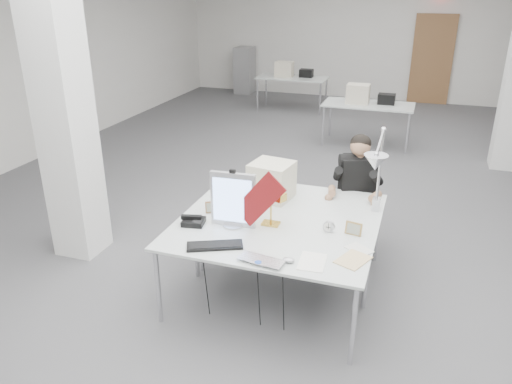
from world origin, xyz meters
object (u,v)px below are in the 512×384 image
at_px(beige_monitor, 272,180).
at_px(architect_lamp, 377,172).
at_px(office_chair, 356,204).
at_px(desk_phone, 194,222).
at_px(seated_person, 358,175).
at_px(monitor, 233,200).
at_px(desk_main, 265,242).
at_px(bankers_lamp, 271,209).
at_px(laptop, 258,264).

xyz_separation_m(beige_monitor, architect_lamp, (1.04, -0.21, 0.29)).
xyz_separation_m(office_chair, desk_phone, (-1.28, -1.40, 0.24)).
distance_m(seated_person, monitor, 1.57).
distance_m(desk_main, architect_lamp, 1.18).
bearing_deg(bankers_lamp, desk_phone, -138.95).
bearing_deg(beige_monitor, desk_main, -67.76).
relative_size(monitor, beige_monitor, 1.29).
xyz_separation_m(seated_person, monitor, (-0.93, -1.26, 0.11)).
bearing_deg(desk_main, desk_phone, 172.25).
distance_m(office_chair, seated_person, 0.37).
height_order(seated_person, architect_lamp, architect_lamp).
xyz_separation_m(office_chair, bankers_lamp, (-0.62, -1.18, 0.38)).
relative_size(office_chair, architect_lamp, 1.12).
distance_m(office_chair, bankers_lamp, 1.39).
distance_m(office_chair, architect_lamp, 1.09).
relative_size(desk_main, bankers_lamp, 5.66).
bearing_deg(beige_monitor, monitor, -92.29).
height_order(seated_person, monitor, seated_person).
relative_size(desk_main, monitor, 3.55).
distance_m(desk_main, laptop, 0.40).
xyz_separation_m(desk_main, office_chair, (0.57, 1.50, -0.21)).
height_order(monitor, bankers_lamp, monitor).
height_order(office_chair, seated_person, seated_person).
bearing_deg(architect_lamp, bankers_lamp, -155.01).
distance_m(seated_person, beige_monitor, 0.96).
relative_size(seated_person, desk_phone, 4.91).
xyz_separation_m(office_chair, monitor, (-0.93, -1.31, 0.47)).
bearing_deg(desk_phone, beige_monitor, 48.52).
bearing_deg(desk_main, seated_person, 68.42).
height_order(seated_person, bankers_lamp, seated_person).
height_order(monitor, desk_phone, monitor).
bearing_deg(bankers_lamp, beige_monitor, 129.31).
bearing_deg(laptop, bankers_lamp, 107.56).
relative_size(laptop, architect_lamp, 0.39).
height_order(desk_main, architect_lamp, architect_lamp).
xyz_separation_m(monitor, beige_monitor, (0.14, 0.72, -0.07)).
height_order(laptop, beige_monitor, beige_monitor).
xyz_separation_m(bankers_lamp, architect_lamp, (0.87, 0.38, 0.32)).
relative_size(monitor, desk_phone, 2.61).
bearing_deg(office_chair, monitor, -146.77).
distance_m(seated_person, bankers_lamp, 1.29).
distance_m(bankers_lamp, architect_lamp, 1.00).
height_order(bankers_lamp, beige_monitor, beige_monitor).
height_order(laptop, desk_phone, desk_phone).
relative_size(desk_main, laptop, 4.86).
relative_size(office_chair, monitor, 2.11).
distance_m(office_chair, beige_monitor, 1.07).
bearing_deg(monitor, architect_lamp, 19.81).
relative_size(desk_main, desk_phone, 9.26).
bearing_deg(beige_monitor, desk_phone, -112.56).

